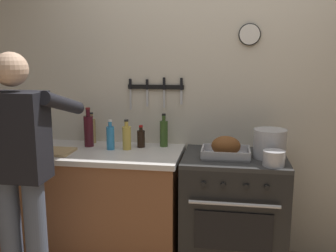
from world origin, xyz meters
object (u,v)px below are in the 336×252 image
at_px(bottle_vinegar, 92,130).
at_px(bottle_olive_oil, 164,133).
at_px(roasting_pan, 226,148).
at_px(saucepan, 274,158).
at_px(stove, 233,213).
at_px(stock_pot, 270,144).
at_px(cutting_board, 49,151).
at_px(person_cook, 20,164).
at_px(bottle_cooking_oil, 127,137).
at_px(bottle_dish_soap, 110,137).
at_px(bottle_soy_sauce, 141,138).
at_px(bottle_wine_red, 89,130).

height_order(bottle_vinegar, bottle_olive_oil, bottle_olive_oil).
distance_m(roasting_pan, saucepan, 0.37).
xyz_separation_m(stove, stock_pot, (0.25, -0.00, 0.55)).
height_order(cutting_board, bottle_vinegar, bottle_vinegar).
height_order(roasting_pan, cutting_board, roasting_pan).
height_order(person_cook, saucepan, person_cook).
relative_size(saucepan, cutting_board, 0.41).
height_order(stove, stock_pot, stock_pot).
xyz_separation_m(bottle_olive_oil, bottle_cooking_oil, (-0.27, -0.14, -0.01)).
bearing_deg(bottle_vinegar, saucepan, -17.33).
relative_size(bottle_dish_soap, bottle_soy_sauce, 1.32).
bearing_deg(person_cook, saucepan, -69.33).
relative_size(roasting_pan, saucepan, 2.37).
xyz_separation_m(stock_pot, bottle_vinegar, (-1.45, 0.24, 0.00)).
xyz_separation_m(bottle_wine_red, bottle_dish_soap, (0.21, -0.07, -0.04)).
distance_m(saucepan, cutting_board, 1.67).
bearing_deg(roasting_pan, stock_pot, 6.67).
relative_size(bottle_vinegar, bottle_olive_oil, 0.96).
xyz_separation_m(saucepan, bottle_soy_sauce, (-1.01, 0.37, 0.02)).
distance_m(bottle_soy_sauce, bottle_olive_oil, 0.19).
xyz_separation_m(roasting_pan, bottle_wine_red, (-1.11, 0.16, 0.07)).
bearing_deg(bottle_dish_soap, bottle_soy_sauce, 26.56).
xyz_separation_m(bottle_soy_sauce, bottle_cooking_oil, (-0.10, -0.09, 0.03)).
bearing_deg(stock_pot, bottle_cooking_oil, 176.30).
xyz_separation_m(bottle_wine_red, bottle_cooking_oil, (0.33, -0.05, -0.04)).
xyz_separation_m(person_cook, saucepan, (1.62, 0.40, 0.00)).
relative_size(roasting_pan, cutting_board, 0.98).
bearing_deg(roasting_pan, person_cook, -156.06).
bearing_deg(bottle_dish_soap, saucepan, -11.85).
height_order(stove, saucepan, saucepan).
distance_m(saucepan, bottle_dish_soap, 1.25).
height_order(person_cook, bottle_cooking_oil, person_cook).
height_order(stock_pot, bottle_soy_sauce, stock_pot).
height_order(stove, bottle_cooking_oil, bottle_cooking_oil).
distance_m(bottle_vinegar, bottle_olive_oil, 0.63).
xyz_separation_m(saucepan, bottle_cooking_oil, (-1.10, 0.28, 0.05)).
distance_m(stock_pot, bottle_wine_red, 1.43).
xyz_separation_m(person_cook, bottle_dish_soap, (0.39, 0.66, 0.05)).
distance_m(stove, cutting_board, 1.49).
xyz_separation_m(bottle_vinegar, bottle_olive_oil, (0.63, -0.03, 0.00)).
xyz_separation_m(saucepan, bottle_dish_soap, (-1.23, 0.26, 0.05)).
relative_size(stove, bottle_cooking_oil, 3.76).
distance_m(person_cook, saucepan, 1.67).
relative_size(saucepan, bottle_wine_red, 0.46).
bearing_deg(bottle_dish_soap, stock_pot, -2.25).
relative_size(person_cook, bottle_cooking_oil, 6.93).
relative_size(cutting_board, bottle_soy_sauce, 1.99).
distance_m(stock_pot, cutting_board, 1.66).
bearing_deg(bottle_dish_soap, cutting_board, -158.69).
xyz_separation_m(stock_pot, bottle_olive_oil, (-0.82, 0.21, 0.01)).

